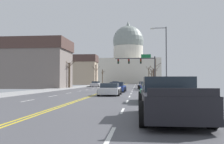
{
  "coord_description": "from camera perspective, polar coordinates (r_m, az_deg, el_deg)",
  "views": [
    {
      "loc": [
        4.2,
        -35.67,
        1.41
      ],
      "look_at": [
        -2.25,
        26.87,
        3.6
      ],
      "focal_mm": 39.62,
      "sensor_mm": 36.0,
      "label": 1
    }
  ],
  "objects": [
    {
      "name": "ground",
      "position": [
        35.94,
        -0.83,
        -4.21
      ],
      "size": [
        20.0,
        180.0,
        0.2
      ],
      "color": "#4A4A50"
    },
    {
      "name": "signal_gantry",
      "position": [
        48.88,
        6.49,
        1.96
      ],
      "size": [
        7.91,
        0.41,
        6.44
      ],
      "color": "#28282D",
      "rests_on": "ground"
    },
    {
      "name": "street_lamp_right",
      "position": [
        35.16,
        11.98,
        4.34
      ],
      "size": [
        2.24,
        0.24,
        8.77
      ],
      "color": "#333338",
      "rests_on": "ground"
    },
    {
      "name": "capitol_building",
      "position": [
        114.09,
        3.76,
        2.6
      ],
      "size": [
        28.41,
        19.01,
        29.11
      ],
      "color": "beige",
      "rests_on": "ground"
    },
    {
      "name": "sedan_near_00",
      "position": [
        44.42,
        7.28,
        -3.04
      ],
      "size": [
        2.07,
        4.59,
        1.25
      ],
      "color": "silver",
      "rests_on": "ground"
    },
    {
      "name": "sedan_near_01",
      "position": [
        38.01,
        7.74,
        -3.25
      ],
      "size": [
        2.06,
        4.48,
        1.21
      ],
      "color": "navy",
      "rests_on": "ground"
    },
    {
      "name": "sedan_near_02",
      "position": [
        30.87,
        1.24,
        -3.53
      ],
      "size": [
        2.12,
        4.7,
        1.24
      ],
      "color": "navy",
      "rests_on": "ground"
    },
    {
      "name": "sedan_near_03",
      "position": [
        23.83,
        -0.46,
        -4.06
      ],
      "size": [
        2.04,
        4.26,
        1.17
      ],
      "color": "silver",
      "rests_on": "ground"
    },
    {
      "name": "sedan_near_04",
      "position": [
        16.66,
        9.56,
        -4.81
      ],
      "size": [
        1.98,
        4.25,
        1.27
      ],
      "color": "#1E7247",
      "rests_on": "ground"
    },
    {
      "name": "pickup_truck_near_05",
      "position": [
        9.39,
        13.17,
        -6.22
      ],
      "size": [
        2.29,
        5.25,
        1.56
      ],
      "color": "black",
      "rests_on": "ground"
    },
    {
      "name": "sedan_oncoming_00",
      "position": [
        56.94,
        -3.8,
        -2.81
      ],
      "size": [
        2.08,
        4.44,
        1.24
      ],
      "color": "silver",
      "rests_on": "ground"
    },
    {
      "name": "sedan_oncoming_01",
      "position": [
        68.46,
        0.85,
        -2.69
      ],
      "size": [
        2.23,
        4.37,
        1.24
      ],
      "color": "silver",
      "rests_on": "ground"
    },
    {
      "name": "flank_building_00",
      "position": [
        83.1,
        -7.8,
        0.49
      ],
      "size": [
        12.72,
        6.81,
        9.84
      ],
      "color": "tan",
      "rests_on": "ground"
    },
    {
      "name": "flank_building_01",
      "position": [
        47.57,
        -18.14,
        1.82
      ],
      "size": [
        13.88,
        8.31,
        8.87
      ],
      "color": "slate",
      "rests_on": "ground"
    },
    {
      "name": "bare_tree_00",
      "position": [
        58.25,
        9.98,
        0.02
      ],
      "size": [
        2.81,
        1.6,
        6.48
      ],
      "color": "brown",
      "rests_on": "ground"
    },
    {
      "name": "bare_tree_01",
      "position": [
        75.28,
        -3.72,
        -0.48
      ],
      "size": [
        2.38,
        2.58,
        6.66
      ],
      "color": "#423328",
      "rests_on": "ground"
    },
    {
      "name": "bare_tree_02",
      "position": [
        76.98,
        9.13,
        -1.2
      ],
      "size": [
        1.82,
        1.9,
        4.23
      ],
      "color": "#4C3D2D",
      "rests_on": "ground"
    },
    {
      "name": "bare_tree_03",
      "position": [
        45.39,
        -9.84,
        -0.39
      ],
      "size": [
        2.37,
        2.27,
        5.27
      ],
      "color": "#4C3D2D",
      "rests_on": "ground"
    },
    {
      "name": "bare_tree_04",
      "position": [
        66.97,
        9.55,
        -1.0
      ],
      "size": [
        2.02,
        2.99,
        4.41
      ],
      "color": "#423328",
      "rests_on": "ground"
    },
    {
      "name": "bare_tree_05",
      "position": [
        90.65,
        -2.21,
        -1.01
      ],
      "size": [
        1.75,
        2.34,
        5.32
      ],
      "color": "#4C3D2D",
      "rests_on": "ground"
    },
    {
      "name": "bare_tree_06",
      "position": [
        85.77,
        8.5,
        -0.71
      ],
      "size": [
        1.98,
        1.77,
        6.47
      ],
      "color": "brown",
      "rests_on": "ground"
    },
    {
      "name": "pedestrian_00",
      "position": [
        38.68,
        12.32,
        -2.37
      ],
      "size": [
        0.35,
        0.34,
        1.77
      ],
      "color": "#4C4238",
      "rests_on": "ground"
    },
    {
      "name": "pedestrian_01",
      "position": [
        31.96,
        13.52,
        -2.54
      ],
      "size": [
        0.35,
        0.34,
        1.68
      ],
      "color": "#33333D",
      "rests_on": "ground"
    },
    {
      "name": "bicycle_parked",
      "position": [
        34.69,
        13.48,
        -3.47
      ],
      "size": [
        0.12,
        1.77,
        0.85
      ],
      "color": "black",
      "rests_on": "ground"
    }
  ]
}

